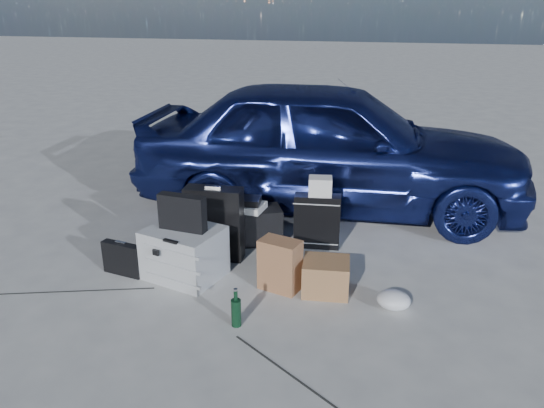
% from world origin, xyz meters
% --- Properties ---
extents(ground, '(60.00, 60.00, 0.00)m').
position_xyz_m(ground, '(0.00, 0.00, 0.00)').
color(ground, '#BABAB4').
rests_on(ground, ground).
extents(car, '(4.55, 2.03, 1.52)m').
position_xyz_m(car, '(0.53, 2.10, 0.76)').
color(car, navy).
rests_on(car, ground).
extents(pelican_case, '(0.74, 0.66, 0.46)m').
position_xyz_m(pelican_case, '(-0.48, 0.05, 0.23)').
color(pelican_case, '#A7A9AD').
rests_on(pelican_case, ground).
extents(laptop_bag, '(0.43, 0.15, 0.32)m').
position_xyz_m(laptop_bag, '(-0.47, 0.05, 0.62)').
color(laptop_bag, black).
rests_on(laptop_bag, pelican_case).
extents(briefcase, '(0.40, 0.16, 0.30)m').
position_xyz_m(briefcase, '(-1.04, -0.05, 0.15)').
color(briefcase, black).
rests_on(briefcase, ground).
extents(suitcase_left, '(0.55, 0.22, 0.71)m').
position_xyz_m(suitcase_left, '(-0.34, 0.47, 0.35)').
color(suitcase_left, black).
rests_on(suitcase_left, ground).
extents(suitcase_right, '(0.47, 0.21, 0.55)m').
position_xyz_m(suitcase_right, '(0.57, 0.94, 0.27)').
color(suitcase_right, black).
rests_on(suitcase_right, ground).
extents(white_carton, '(0.25, 0.21, 0.18)m').
position_xyz_m(white_carton, '(0.59, 0.96, 0.64)').
color(white_carton, silver).
rests_on(white_carton, suitcase_right).
extents(duffel_bag, '(0.79, 0.59, 0.36)m').
position_xyz_m(duffel_bag, '(-0.15, 0.86, 0.18)').
color(duffel_bag, black).
rests_on(duffel_bag, ground).
extents(flat_box_white, '(0.40, 0.32, 0.06)m').
position_xyz_m(flat_box_white, '(-0.14, 0.86, 0.40)').
color(flat_box_white, silver).
rests_on(flat_box_white, duffel_bag).
extents(flat_box_black, '(0.32, 0.24, 0.06)m').
position_xyz_m(flat_box_black, '(-0.14, 0.85, 0.46)').
color(flat_box_black, black).
rests_on(flat_box_black, flat_box_white).
extents(kraft_bag, '(0.38, 0.29, 0.45)m').
position_xyz_m(kraft_bag, '(0.40, 0.02, 0.23)').
color(kraft_bag, '#956341').
rests_on(kraft_bag, ground).
extents(cardboard_box, '(0.42, 0.37, 0.29)m').
position_xyz_m(cardboard_box, '(0.79, 0.06, 0.15)').
color(cardboard_box, olive).
rests_on(cardboard_box, ground).
extents(plastic_bag, '(0.30, 0.27, 0.15)m').
position_xyz_m(plastic_bag, '(1.36, -0.07, 0.08)').
color(plastic_bag, silver).
rests_on(plastic_bag, ground).
extents(green_bottle, '(0.10, 0.10, 0.31)m').
position_xyz_m(green_bottle, '(0.20, -0.60, 0.15)').
color(green_bottle, black).
rests_on(green_bottle, ground).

